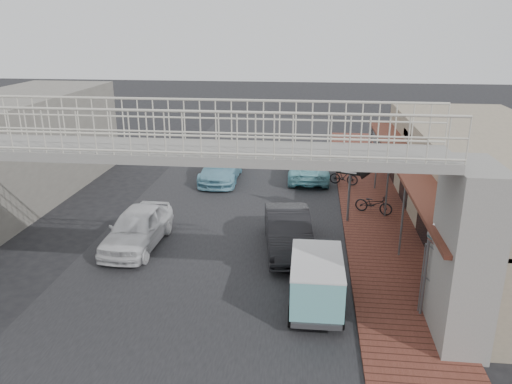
% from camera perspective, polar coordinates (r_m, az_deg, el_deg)
% --- Properties ---
extents(ground, '(120.00, 120.00, 0.00)m').
position_cam_1_polar(ground, '(18.68, -5.06, -7.74)').
color(ground, black).
rests_on(ground, ground).
extents(road_strip, '(10.00, 60.00, 0.01)m').
position_cam_1_polar(road_strip, '(18.67, -5.06, -7.72)').
color(road_strip, black).
rests_on(road_strip, ground).
extents(sidewalk, '(3.00, 40.00, 0.10)m').
position_cam_1_polar(sidewalk, '(21.26, 14.10, -4.71)').
color(sidewalk, brown).
rests_on(sidewalk, ground).
extents(shophouse_row, '(7.20, 18.00, 4.00)m').
position_cam_1_polar(shophouse_row, '(22.59, 25.46, 0.68)').
color(shophouse_row, gray).
rests_on(shophouse_row, ground).
extents(footbridge, '(16.40, 2.40, 6.34)m').
position_cam_1_polar(footbridge, '(13.83, -8.66, -3.22)').
color(footbridge, gray).
rests_on(footbridge, ground).
extents(building_far_left, '(5.00, 14.00, 5.00)m').
position_cam_1_polar(building_far_left, '(27.27, -25.95, 4.53)').
color(building_far_left, gray).
rests_on(building_far_left, ground).
extents(white_hatchback, '(1.95, 4.54, 1.53)m').
position_cam_1_polar(white_hatchback, '(19.96, -13.41, -4.00)').
color(white_hatchback, white).
rests_on(white_hatchback, ground).
extents(dark_sedan, '(2.25, 4.88, 1.55)m').
position_cam_1_polar(dark_sedan, '(19.13, 3.68, -4.48)').
color(dark_sedan, black).
rests_on(dark_sedan, ground).
extents(angkot_curb, '(2.24, 4.77, 1.32)m').
position_cam_1_polar(angkot_curb, '(28.05, 6.06, 2.79)').
color(angkot_curb, '#76C3CE').
rests_on(angkot_curb, ground).
extents(angkot_far, '(2.07, 4.95, 1.43)m').
position_cam_1_polar(angkot_far, '(27.77, -3.97, 2.82)').
color(angkot_far, '#76B5CC').
rests_on(angkot_far, ground).
extents(angkot_van, '(1.63, 3.47, 1.69)m').
position_cam_1_polar(angkot_van, '(15.39, 6.94, -9.41)').
color(angkot_van, black).
rests_on(angkot_van, ground).
extents(motorcycle_near, '(1.82, 1.23, 0.90)m').
position_cam_1_polar(motorcycle_near, '(23.21, 13.31, -1.31)').
color(motorcycle_near, black).
rests_on(motorcycle_near, sidewalk).
extents(motorcycle_far, '(1.58, 0.78, 0.92)m').
position_cam_1_polar(motorcycle_far, '(27.03, 10.00, 1.77)').
color(motorcycle_far, black).
rests_on(motorcycle_far, sidewalk).
extents(street_clock, '(0.76, 0.72, 2.94)m').
position_cam_1_polar(street_clock, '(15.02, 20.31, -5.07)').
color(street_clock, '#59595B').
rests_on(street_clock, sidewalk).
extents(arrow_sign, '(1.90, 1.28, 3.15)m').
position_cam_1_polar(arrow_sign, '(21.22, 12.76, 2.78)').
color(arrow_sign, '#59595B').
rests_on(arrow_sign, sidewalk).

